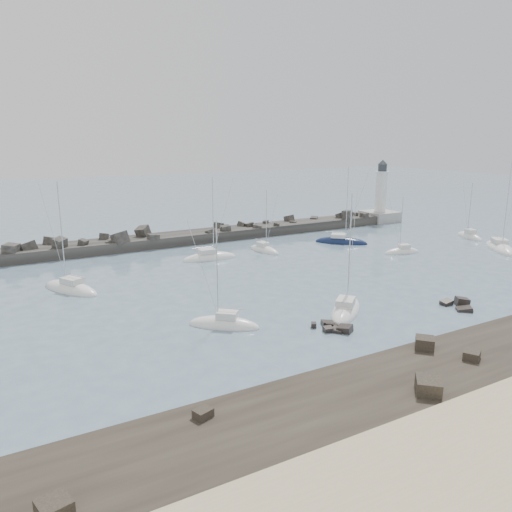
% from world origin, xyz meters
% --- Properties ---
extents(ground, '(400.00, 400.00, 0.00)m').
position_xyz_m(ground, '(0.00, 0.00, 0.00)').
color(ground, slate).
rests_on(ground, ground).
extents(rock_shelf, '(140.00, 12.00, 1.79)m').
position_xyz_m(rock_shelf, '(-0.27, -21.99, 0.02)').
color(rock_shelf, black).
rests_on(rock_shelf, ground).
extents(rock_cluster_near, '(3.45, 4.12, 1.43)m').
position_xyz_m(rock_cluster_near, '(-3.23, -9.19, 0.02)').
color(rock_cluster_near, black).
rests_on(rock_cluster_near, ground).
extents(rock_cluster_far, '(3.50, 4.07, 1.69)m').
position_xyz_m(rock_cluster_far, '(13.45, -10.73, 0.09)').
color(rock_cluster_far, black).
rests_on(rock_cluster_far, ground).
extents(breakwater, '(115.00, 6.88, 5.25)m').
position_xyz_m(breakwater, '(-8.26, 37.98, 0.32)').
color(breakwater, '#2C2A27').
rests_on(breakwater, ground).
extents(lighthouse, '(7.00, 7.00, 14.60)m').
position_xyz_m(lighthouse, '(47.00, 38.00, 3.09)').
color(lighthouse, '#979692').
rests_on(lighthouse, ground).
extents(sailboat_1, '(7.01, 9.66, 14.85)m').
position_xyz_m(sailboat_1, '(-24.23, 17.76, 0.15)').
color(sailboat_1, white).
rests_on(sailboat_1, ground).
extents(sailboat_3, '(9.11, 3.55, 14.07)m').
position_xyz_m(sailboat_3, '(-2.04, 24.17, 0.14)').
color(sailboat_3, white).
rests_on(sailboat_3, ground).
extents(sailboat_4, '(7.17, 6.67, 12.05)m').
position_xyz_m(sailboat_4, '(-12.71, -2.91, 0.15)').
color(sailboat_4, white).
rests_on(sailboat_4, ground).
extents(sailboat_5, '(3.33, 7.33, 11.35)m').
position_xyz_m(sailboat_5, '(8.31, 24.65, 0.14)').
color(sailboat_5, white).
rests_on(sailboat_5, ground).
extents(sailboat_6, '(8.63, 7.95, 14.21)m').
position_xyz_m(sailboat_6, '(0.94, -5.79, 0.14)').
color(sailboat_6, white).
rests_on(sailboat_6, ground).
extents(sailboat_7, '(8.66, 8.87, 14.86)m').
position_xyz_m(sailboat_7, '(23.96, 23.42, 0.14)').
color(sailboat_7, '#0E193B').
rests_on(sailboat_7, ground).
extents(sailboat_8, '(6.66, 3.41, 10.29)m').
position_xyz_m(sailboat_8, '(27.77, 12.07, 0.14)').
color(sailboat_8, white).
rests_on(sailboat_8, ground).
extents(sailboat_9, '(8.86, 10.47, 16.53)m').
position_xyz_m(sailboat_9, '(44.47, 5.72, 0.14)').
color(sailboat_9, white).
rests_on(sailboat_9, ground).
extents(sailboat_10, '(4.10, 7.37, 11.47)m').
position_xyz_m(sailboat_10, '(48.47, 15.03, 0.16)').
color(sailboat_10, white).
rests_on(sailboat_10, ground).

